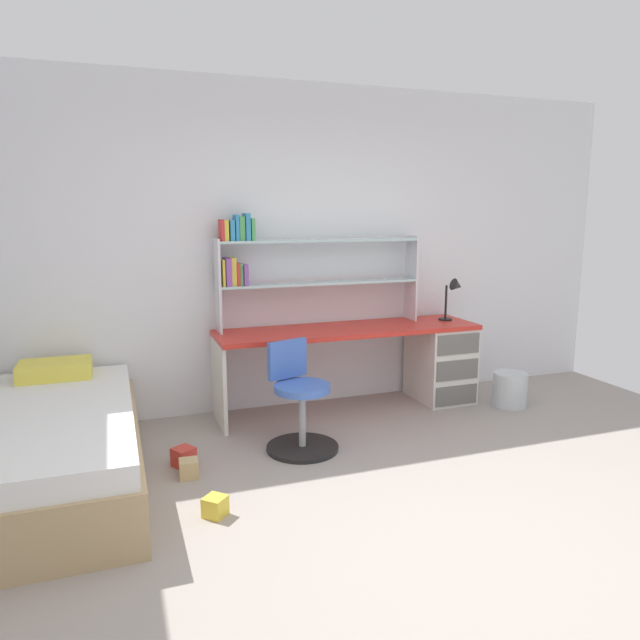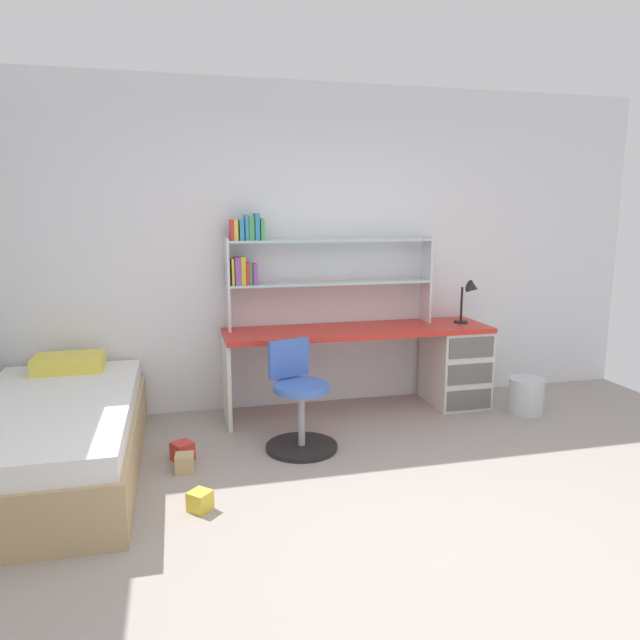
{
  "view_description": "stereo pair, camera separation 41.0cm",
  "coord_description": "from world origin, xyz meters",
  "px_view_note": "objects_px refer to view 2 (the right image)",
  "views": [
    {
      "loc": [
        -1.56,
        -2.42,
        1.69
      ],
      "look_at": [
        -0.2,
        1.38,
        0.94
      ],
      "focal_mm": 32.77,
      "sensor_mm": 36.0,
      "label": 1
    },
    {
      "loc": [
        -1.17,
        -2.54,
        1.69
      ],
      "look_at": [
        -0.2,
        1.38,
        0.94
      ],
      "focal_mm": 32.77,
      "sensor_mm": 36.0,
      "label": 2
    }
  ],
  "objects_px": {
    "desk_lamp": "(470,294)",
    "waste_bin": "(526,396)",
    "toy_block_yellow_2": "(200,501)",
    "desk": "(425,359)",
    "bed_platform": "(52,438)",
    "bookshelf_hutch": "(301,262)",
    "toy_block_red_0": "(183,451)",
    "swivel_chair": "(299,407)",
    "toy_block_natural_1": "(185,463)"
  },
  "relations": [
    {
      "from": "desk_lamp",
      "to": "waste_bin",
      "type": "xyz_separation_m",
      "value": [
        0.36,
        -0.39,
        -0.83
      ]
    },
    {
      "from": "toy_block_yellow_2",
      "to": "desk",
      "type": "bearing_deg",
      "value": 35.35
    },
    {
      "from": "bed_platform",
      "to": "toy_block_yellow_2",
      "type": "relative_size",
      "value": 17.88
    },
    {
      "from": "bookshelf_hutch",
      "to": "toy_block_yellow_2",
      "type": "relative_size",
      "value": 15.41
    },
    {
      "from": "bookshelf_hutch",
      "to": "bed_platform",
      "type": "xyz_separation_m",
      "value": [
        -1.85,
        -0.89,
        -1.03
      ]
    },
    {
      "from": "waste_bin",
      "to": "toy_block_red_0",
      "type": "relative_size",
      "value": 2.33
    },
    {
      "from": "bed_platform",
      "to": "swivel_chair",
      "type": "bearing_deg",
      "value": 1.49
    },
    {
      "from": "desk",
      "to": "toy_block_natural_1",
      "type": "bearing_deg",
      "value": -157.14
    },
    {
      "from": "desk",
      "to": "bookshelf_hutch",
      "type": "relative_size",
      "value": 1.28
    },
    {
      "from": "desk_lamp",
      "to": "bed_platform",
      "type": "distance_m",
      "value": 3.47
    },
    {
      "from": "bookshelf_hutch",
      "to": "bed_platform",
      "type": "distance_m",
      "value": 2.3
    },
    {
      "from": "bed_platform",
      "to": "desk_lamp",
      "type": "bearing_deg",
      "value": 12.01
    },
    {
      "from": "swivel_chair",
      "to": "toy_block_yellow_2",
      "type": "height_order",
      "value": "swivel_chair"
    },
    {
      "from": "desk",
      "to": "toy_block_natural_1",
      "type": "height_order",
      "value": "desk"
    },
    {
      "from": "bookshelf_hutch",
      "to": "desk_lamp",
      "type": "height_order",
      "value": "bookshelf_hutch"
    },
    {
      "from": "bookshelf_hutch",
      "to": "toy_block_yellow_2",
      "type": "distance_m",
      "value": 2.23
    },
    {
      "from": "bookshelf_hutch",
      "to": "toy_block_yellow_2",
      "type": "bearing_deg",
      "value": -120.5
    },
    {
      "from": "toy_block_natural_1",
      "to": "waste_bin",
      "type": "bearing_deg",
      "value": 9.67
    },
    {
      "from": "toy_block_natural_1",
      "to": "toy_block_yellow_2",
      "type": "bearing_deg",
      "value": -81.86
    },
    {
      "from": "bookshelf_hutch",
      "to": "swivel_chair",
      "type": "bearing_deg",
      "value": -103.42
    },
    {
      "from": "desk",
      "to": "toy_block_natural_1",
      "type": "xyz_separation_m",
      "value": [
        -2.09,
        -0.88,
        -0.36
      ]
    },
    {
      "from": "bed_platform",
      "to": "toy_block_red_0",
      "type": "height_order",
      "value": "bed_platform"
    },
    {
      "from": "desk",
      "to": "swivel_chair",
      "type": "height_order",
      "value": "swivel_chair"
    },
    {
      "from": "desk_lamp",
      "to": "toy_block_red_0",
      "type": "xyz_separation_m",
      "value": [
        -2.5,
        -0.69,
        -0.91
      ]
    },
    {
      "from": "bed_platform",
      "to": "toy_block_red_0",
      "type": "bearing_deg",
      "value": 1.36
    },
    {
      "from": "swivel_chair",
      "to": "bed_platform",
      "type": "height_order",
      "value": "swivel_chair"
    },
    {
      "from": "desk",
      "to": "swivel_chair",
      "type": "distance_m",
      "value": 1.44
    },
    {
      "from": "bed_platform",
      "to": "waste_bin",
      "type": "relative_size",
      "value": 6.86
    },
    {
      "from": "desk",
      "to": "waste_bin",
      "type": "xyz_separation_m",
      "value": [
        0.77,
        -0.39,
        -0.27
      ]
    },
    {
      "from": "desk",
      "to": "waste_bin",
      "type": "bearing_deg",
      "value": -27.18
    },
    {
      "from": "desk_lamp",
      "to": "waste_bin",
      "type": "relative_size",
      "value": 1.28
    },
    {
      "from": "swivel_chair",
      "to": "toy_block_yellow_2",
      "type": "relative_size",
      "value": 6.77
    },
    {
      "from": "bookshelf_hutch",
      "to": "toy_block_red_0",
      "type": "bearing_deg",
      "value": -139.78
    },
    {
      "from": "bed_platform",
      "to": "waste_bin",
      "type": "height_order",
      "value": "bed_platform"
    },
    {
      "from": "bed_platform",
      "to": "toy_block_yellow_2",
      "type": "xyz_separation_m",
      "value": [
        0.9,
        -0.71,
        -0.19
      ]
    },
    {
      "from": "toy_block_red_0",
      "to": "toy_block_natural_1",
      "type": "bearing_deg",
      "value": -86.86
    },
    {
      "from": "bookshelf_hutch",
      "to": "bed_platform",
      "type": "bearing_deg",
      "value": -154.21
    },
    {
      "from": "toy_block_red_0",
      "to": "bookshelf_hutch",
      "type": "bearing_deg",
      "value": 40.22
    },
    {
      "from": "desk",
      "to": "desk_lamp",
      "type": "height_order",
      "value": "desk_lamp"
    },
    {
      "from": "waste_bin",
      "to": "bookshelf_hutch",
      "type": "bearing_deg",
      "value": 162.62
    },
    {
      "from": "desk",
      "to": "toy_block_natural_1",
      "type": "distance_m",
      "value": 2.29
    },
    {
      "from": "desk",
      "to": "waste_bin",
      "type": "distance_m",
      "value": 0.9
    },
    {
      "from": "desk",
      "to": "bed_platform",
      "type": "bearing_deg",
      "value": -166.23
    },
    {
      "from": "bookshelf_hutch",
      "to": "desk_lamp",
      "type": "distance_m",
      "value": 1.51
    },
    {
      "from": "desk",
      "to": "swivel_chair",
      "type": "xyz_separation_m",
      "value": [
        -1.27,
        -0.67,
        -0.12
      ]
    },
    {
      "from": "waste_bin",
      "to": "toy_block_natural_1",
      "type": "bearing_deg",
      "value": -170.33
    },
    {
      "from": "swivel_chair",
      "to": "bed_platform",
      "type": "distance_m",
      "value": 1.65
    },
    {
      "from": "bookshelf_hutch",
      "to": "toy_block_red_0",
      "type": "distance_m",
      "value": 1.82
    },
    {
      "from": "desk",
      "to": "bookshelf_hutch",
      "type": "distance_m",
      "value": 1.38
    },
    {
      "from": "toy_block_natural_1",
      "to": "desk_lamp",
      "type": "bearing_deg",
      "value": 19.28
    }
  ]
}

